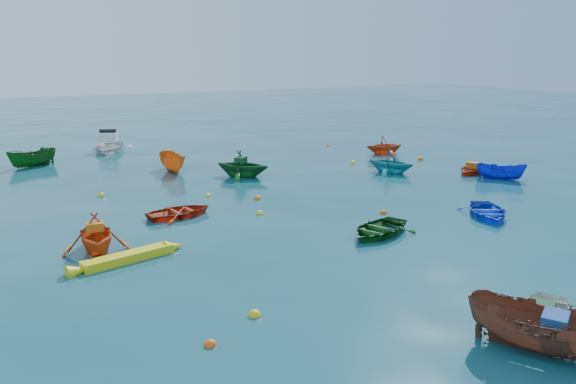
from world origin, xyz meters
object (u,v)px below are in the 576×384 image
dinghy_white_near (540,324)px  dinghy_blue_se (487,216)px  kayak_yellow (129,261)px  motorboat_white (109,151)px

dinghy_white_near → dinghy_blue_se: dinghy_blue_se is taller
dinghy_blue_se → kayak_yellow: size_ratio=0.78×
dinghy_blue_se → motorboat_white: motorboat_white is taller
kayak_yellow → motorboat_white: motorboat_white is taller
dinghy_white_near → dinghy_blue_se: (6.40, 7.51, 0.00)m
dinghy_white_near → kayak_yellow: 12.44m
dinghy_blue_se → dinghy_white_near: bearing=-96.8°
kayak_yellow → dinghy_blue_se: bearing=-110.7°
dinghy_blue_se → kayak_yellow: 14.59m
dinghy_blue_se → kayak_yellow: (-14.46, 1.97, 0.00)m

